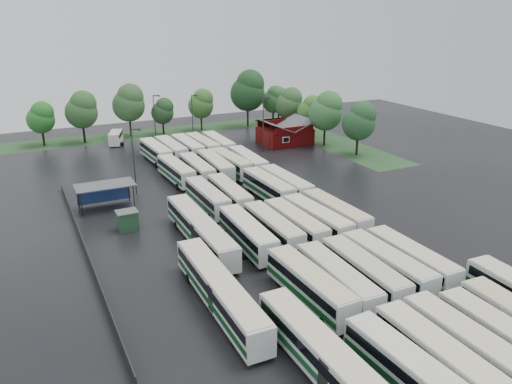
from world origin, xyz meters
name	(u,v)px	position (x,y,z in m)	size (l,w,h in m)	color
ground	(285,244)	(0.00, 0.00, 0.00)	(160.00, 160.00, 0.00)	black
brick_building	(285,135)	(24.00, 42.77, 1.87)	(10.07, 8.60, 5.39)	maroon
wash_shed	(105,188)	(-17.20, 22.02, 2.99)	(8.20, 4.20, 3.58)	#2D2D30
utility_hut	(127,220)	(-16.20, 12.60, 1.32)	(2.70, 2.20, 2.62)	#1D4427
grass_strip_north	(156,133)	(2.00, 64.80, 0.01)	(80.00, 10.00, 0.01)	#244923
grass_strip_east	(324,139)	(34.00, 42.80, 0.01)	(10.00, 50.00, 0.01)	#244923
west_fence	(85,249)	(-22.20, 8.00, 0.60)	(0.10, 50.00, 1.20)	#2D2D30
bus_r0c0	(409,371)	(-4.21, -25.97, 1.83)	(3.07, 12.06, 3.33)	silver
bus_r0c1	(439,359)	(-1.18, -25.96, 1.88)	(2.62, 12.26, 3.41)	silver
bus_r0c2	(469,347)	(1.96, -25.90, 1.89)	(2.68, 12.33, 3.43)	silver
bus_r0c3	(502,339)	(5.29, -26.30, 1.81)	(2.69, 11.86, 3.29)	silver
bus_r1c0	(310,285)	(-4.27, -12.45, 1.90)	(2.93, 12.45, 3.45)	silver
bus_r1c1	(337,280)	(-1.27, -12.66, 1.85)	(2.97, 12.19, 3.37)	silver
bus_r1c2	(363,272)	(2.04, -12.56, 1.86)	(2.95, 12.23, 3.38)	silver
bus_r1c3	(387,265)	(5.12, -12.45, 1.88)	(2.83, 12.35, 3.43)	silver
bus_r1c4	(411,259)	(8.27, -12.55, 1.85)	(2.60, 12.08, 3.36)	silver
bus_r2c0	(247,234)	(-4.58, 0.99, 1.88)	(3.01, 12.37, 3.42)	silver
bus_r2c1	(273,228)	(-1.01, 1.26, 1.81)	(2.58, 11.86, 3.30)	silver
bus_r2c2	(295,224)	(2.05, 1.02, 1.83)	(2.73, 11.97, 3.32)	silver
bus_r2c3	(316,219)	(5.12, 0.99, 1.87)	(3.20, 12.35, 3.41)	silver
bus_r2c4	(335,214)	(8.34, 1.50, 1.88)	(2.93, 12.35, 3.42)	silver
bus_r3c0	(207,197)	(-4.40, 14.70, 1.82)	(2.61, 11.89, 3.31)	silver
bus_r3c1	(229,194)	(-1.11, 14.47, 1.83)	(2.90, 12.03, 3.33)	silver
bus_r3c3	(268,187)	(5.37, 14.67, 1.87)	(2.86, 12.27, 3.40)	silver
bus_r3c4	(286,184)	(8.28, 14.55, 1.90)	(2.80, 12.42, 3.45)	silver
bus_r4c0	(176,171)	(-4.53, 28.75, 1.81)	(3.03, 11.94, 3.30)	silver
bus_r4c1	(197,169)	(-1.09, 28.17, 1.83)	(2.71, 11.97, 3.32)	silver
bus_r4c2	(215,166)	(2.18, 28.05, 1.91)	(3.17, 12.60, 3.48)	silver
bus_r4c3	(231,163)	(5.29, 28.60, 1.87)	(3.20, 12.32, 3.40)	silver
bus_r4c4	(248,162)	(8.29, 28.08, 1.89)	(3.11, 12.41, 3.43)	silver
bus_r5c0	(156,152)	(-4.34, 41.81, 1.86)	(3.16, 12.23, 3.37)	silver
bus_r5c1	(171,150)	(-1.32, 41.86, 1.90)	(2.96, 12.49, 3.46)	silver
bus_r5c2	(188,148)	(2.01, 42.00, 1.89)	(2.84, 12.39, 3.44)	silver
bus_r5c3	(202,146)	(5.09, 42.12, 1.88)	(3.12, 12.37, 3.41)	silver
bus_r5c4	(218,144)	(8.31, 41.79, 1.87)	(2.78, 12.23, 3.39)	silver
artic_bus_west_a	(331,364)	(-8.96, -22.87, 1.89)	(2.73, 18.40, 3.41)	silver
artic_bus_west_b	(200,230)	(-9.25, 4.32, 1.91)	(2.70, 18.58, 3.45)	silver
artic_bus_west_c	(220,291)	(-12.43, -9.58, 1.89)	(2.86, 18.43, 3.41)	silver
minibus	(116,137)	(-8.44, 58.58, 1.48)	(4.15, 6.53, 2.68)	white
tree_north_0	(41,117)	(-22.19, 63.85, 6.04)	(5.67, 5.67, 9.40)	black
tree_north_1	(82,109)	(-14.10, 62.62, 7.22)	(6.77, 6.77, 11.22)	black
tree_north_2	(129,103)	(-3.74, 64.30, 7.64)	(7.17, 7.17, 11.88)	black
tree_north_3	(163,111)	(3.46, 62.92, 5.42)	(5.09, 5.09, 8.44)	black
tree_north_4	(202,103)	(12.90, 63.20, 6.34)	(5.95, 5.95, 9.85)	black
tree_north_5	(249,90)	(24.27, 61.30, 8.91)	(8.35, 8.35, 13.84)	black
tree_north_6	(274,99)	(31.77, 62.16, 6.16)	(5.78, 5.78, 9.58)	black
tree_east_0	(360,121)	(32.61, 28.69, 6.85)	(6.43, 6.43, 10.65)	black
tree_east_1	(327,111)	(30.97, 37.75, 7.41)	(6.95, 6.95, 11.52)	black
tree_east_2	(311,110)	(32.19, 45.73, 6.07)	(5.70, 5.70, 9.44)	black
tree_east_3	(290,103)	(30.68, 52.53, 6.70)	(6.28, 6.28, 10.41)	black
tree_east_4	(280,100)	(33.49, 62.50, 5.68)	(5.33, 5.33, 8.83)	black
lamp_post_ne	(264,121)	(17.01, 38.93, 6.37)	(1.69, 0.33, 10.97)	#2D2D30
lamp_post_nw	(134,157)	(-11.80, 25.82, 5.93)	(1.57, 0.31, 10.21)	#2D2D30
lamp_post_back_w	(155,116)	(-0.79, 54.03, 6.09)	(1.62, 0.31, 10.49)	#2D2D30
lamp_post_back_e	(193,114)	(7.80, 54.93, 5.68)	(1.51, 0.29, 9.78)	#2D2D30
puddle_0	(380,348)	(-2.64, -21.09, 0.00)	(3.60, 3.60, 0.01)	black
puddle_1	(502,331)	(8.59, -24.03, 0.00)	(3.70, 3.70, 0.01)	black
puddle_2	(237,250)	(-5.89, 1.11, 0.00)	(5.77, 5.77, 0.01)	black
puddle_3	(315,239)	(4.06, -0.50, 0.00)	(3.50, 3.50, 0.01)	black
puddle_4	(498,286)	(14.87, -18.38, 0.00)	(4.07, 4.07, 0.01)	black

